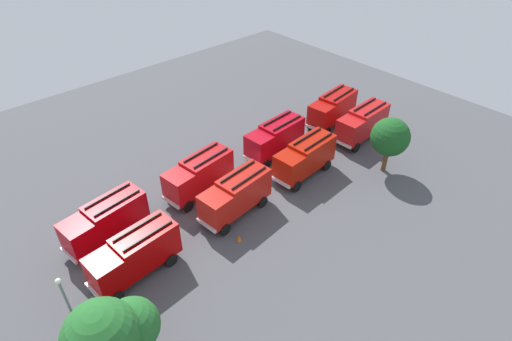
% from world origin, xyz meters
% --- Properties ---
extents(ground_plane, '(65.78, 65.78, 0.00)m').
position_xyz_m(ground_plane, '(0.00, 0.00, 0.00)').
color(ground_plane, '#4C4C51').
extents(fire_truck_0, '(7.42, 3.39, 3.88)m').
position_xyz_m(fire_truck_0, '(-14.55, -2.35, 2.15)').
color(fire_truck_0, '#AC0E0A').
rests_on(fire_truck_0, ground).
extents(fire_truck_1, '(7.33, 3.09, 3.88)m').
position_xyz_m(fire_truck_1, '(-4.83, -2.26, 2.15)').
color(fire_truck_1, '#B10715').
rests_on(fire_truck_1, ground).
extents(fire_truck_2, '(7.42, 3.39, 3.88)m').
position_xyz_m(fire_truck_2, '(5.05, -2.48, 2.15)').
color(fire_truck_2, '#B81014').
rests_on(fire_truck_2, ground).
extents(fire_truck_3, '(7.44, 3.43, 3.88)m').
position_xyz_m(fire_truck_3, '(14.56, -2.50, 2.15)').
color(fire_truck_3, '#AA040D').
rests_on(fire_truck_3, ground).
extents(fire_truck_4, '(7.29, 2.99, 3.88)m').
position_xyz_m(fire_truck_4, '(-14.39, 2.15, 2.15)').
color(fire_truck_4, red).
rests_on(fire_truck_4, ground).
extents(fire_truck_5, '(7.33, 3.09, 3.88)m').
position_xyz_m(fire_truck_5, '(-4.51, 2.36, 2.15)').
color(fire_truck_5, '#AE1506').
rests_on(fire_truck_5, ground).
extents(fire_truck_6, '(7.40, 3.31, 3.88)m').
position_xyz_m(fire_truck_6, '(4.43, 2.18, 2.15)').
color(fire_truck_6, red).
rests_on(fire_truck_6, ground).
extents(fire_truck_7, '(7.36, 3.17, 3.88)m').
position_xyz_m(fire_truck_7, '(14.61, 2.39, 2.15)').
color(fire_truck_7, '#B40202').
rests_on(fire_truck_7, ground).
extents(firefighter_0, '(0.47, 0.46, 1.69)m').
position_xyz_m(firefighter_0, '(-17.25, -5.91, 0.94)').
color(firefighter_0, black).
rests_on(firefighter_0, ground).
extents(firefighter_1, '(0.29, 0.43, 1.80)m').
position_xyz_m(firefighter_1, '(-15.38, -5.22, 1.02)').
color(firefighter_1, black).
rests_on(firefighter_1, ground).
extents(tree_0, '(3.89, 3.89, 6.03)m').
position_xyz_m(tree_0, '(-11.15, 7.49, 4.05)').
color(tree_0, brown).
rests_on(tree_0, ground).
extents(tree_1, '(3.46, 3.46, 5.37)m').
position_xyz_m(tree_1, '(18.08, 8.74, 3.61)').
color(tree_1, brown).
rests_on(tree_1, ground).
extents(tree_2, '(4.42, 4.42, 6.85)m').
position_xyz_m(tree_2, '(19.91, 8.94, 4.61)').
color(tree_2, brown).
rests_on(tree_2, ground).
extents(traffic_cone_0, '(0.48, 0.48, 0.68)m').
position_xyz_m(traffic_cone_0, '(15.67, -4.75, 0.34)').
color(traffic_cone_0, '#F2600C').
rests_on(traffic_cone_0, ground).
extents(traffic_cone_1, '(0.41, 0.41, 0.58)m').
position_xyz_m(traffic_cone_1, '(6.52, 5.03, 0.29)').
color(traffic_cone_1, '#F2600C').
rests_on(traffic_cone_1, ground).
extents(lamppost, '(0.36, 0.36, 6.51)m').
position_xyz_m(lamppost, '(20.35, 5.11, 3.82)').
color(lamppost, slate).
rests_on(lamppost, ground).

